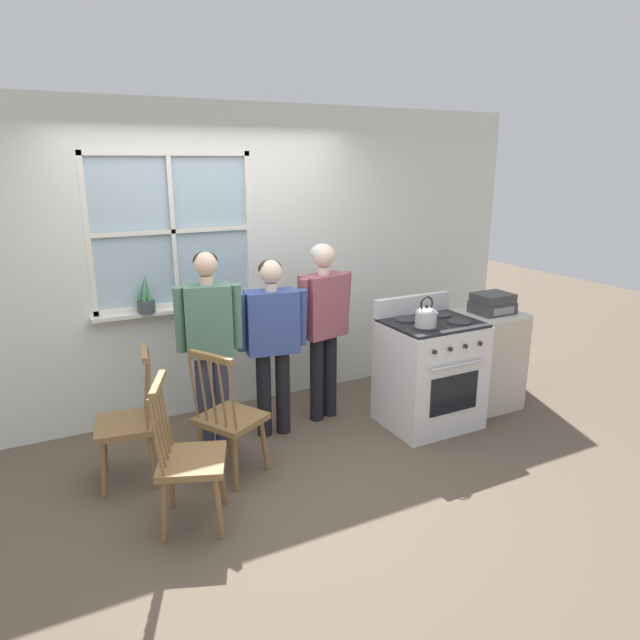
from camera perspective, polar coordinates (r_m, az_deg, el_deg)
The scene contains 13 objects.
ground_plane at distance 4.32m, azimuth -4.26°, elevation -15.30°, with size 16.00×16.00×0.00m, color brown.
wall_back at distance 5.11m, azimuth -10.56°, elevation 5.33°, with size 6.40×0.16×2.70m.
chair_by_window at distance 4.28m, azimuth -18.61°, elevation -9.78°, with size 0.46×0.48×0.97m.
chair_near_wall at distance 4.18m, azimuth -9.11°, elevation -9.75°, with size 0.55×0.56×0.97m.
chair_center_cluster at distance 3.71m, azimuth -13.02°, elevation -13.52°, with size 0.52×0.54×0.97m.
person_elderly_left at distance 4.41m, azimuth -10.99°, elevation -1.60°, with size 0.51×0.29×1.58m.
person_teen_center at distance 4.59m, azimuth -4.82°, elevation -1.29°, with size 0.58×0.28×1.48m.
person_adult_right at distance 4.87m, azimuth 0.35°, elevation 0.38°, with size 0.56×0.29×1.56m.
stove at distance 4.98m, azimuth 10.89°, elevation -5.13°, with size 0.77×0.68×1.08m.
kettle at distance 4.61m, azimuth 10.56°, elevation 0.39°, with size 0.21×0.17×0.25m.
potted_plant at distance 4.93m, azimuth -17.01°, elevation 1.81°, with size 0.14×0.14×0.32m.
side_counter at distance 5.48m, azimuth 16.28°, elevation -3.82°, with size 0.55×0.50×0.90m.
stereo at distance 5.31m, azimuth 16.87°, elevation 1.59°, with size 0.34×0.29×0.18m.
Camera 1 is at (-1.42, -3.42, 2.22)m, focal length 32.00 mm.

